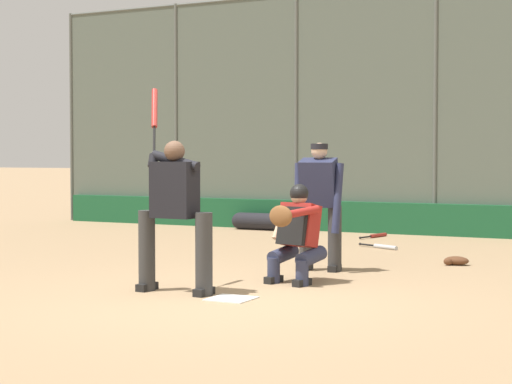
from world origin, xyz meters
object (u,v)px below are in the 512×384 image
umpire_home (319,203)px  spare_bat_first_base_side (376,236)px  batter_at_plate (174,210)px  catcher_behind_plate (295,232)px  spare_bat_third_base_side (383,247)px  fielding_glove_on_dirt (456,261)px  spare_bat_by_padding (295,235)px  equipment_bag_dugout_side (263,222)px

umpire_home → spare_bat_first_base_side: size_ratio=1.89×
batter_at_plate → catcher_behind_plate: size_ratio=1.95×
spare_bat_third_base_side → fielding_glove_on_dirt: (-1.52, 1.53, 0.03)m
umpire_home → fielding_glove_on_dirt: 2.12m
batter_at_plate → spare_bat_by_padding: bearing=-75.8°
spare_bat_by_padding → fielding_glove_on_dirt: bearing=-6.1°
batter_at_plate → catcher_behind_plate: bearing=-123.4°
batter_at_plate → spare_bat_first_base_side: batter_at_plate is taller
batter_at_plate → spare_bat_first_base_side: (0.07, -6.93, -0.85)m
batter_at_plate → equipment_bag_dugout_side: (2.56, -7.42, -0.72)m
catcher_behind_plate → umpire_home: umpire_home is taller
catcher_behind_plate → spare_bat_by_padding: (2.29, -5.18, -0.55)m
batter_at_plate → spare_bat_third_base_side: (-0.61, -5.18, -0.85)m
spare_bat_first_base_side → catcher_behind_plate: bearing=-157.8°
spare_bat_first_base_side → fielding_glove_on_dirt: 3.95m
batter_at_plate → catcher_behind_plate: batter_at_plate is taller
catcher_behind_plate → fielding_glove_on_dirt: catcher_behind_plate is taller
catcher_behind_plate → umpire_home: bearing=-72.5°
spare_bat_first_base_side → fielding_glove_on_dirt: (-2.20, 3.28, 0.03)m
catcher_behind_plate → equipment_bag_dugout_side: bearing=-51.2°
umpire_home → catcher_behind_plate: bearing=92.3°
spare_bat_by_padding → spare_bat_third_base_side: same height
umpire_home → spare_bat_third_base_side: (0.11, -2.88, -0.84)m
umpire_home → spare_bat_third_base_side: umpire_home is taller
batter_at_plate → spare_bat_first_base_side: size_ratio=2.58×
spare_bat_by_padding → umpire_home: bearing=-30.7°
umpire_home → spare_bat_by_padding: 4.71m
catcher_behind_plate → spare_bat_first_base_side: (0.94, -5.71, -0.55)m
umpire_home → equipment_bag_dugout_side: 6.12m
spare_bat_by_padding → batter_at_plate: bearing=-45.7°
equipment_bag_dugout_side → spare_bat_first_base_side: bearing=169.0°
spare_bat_by_padding → fielding_glove_on_dirt: size_ratio=2.41×
spare_bat_by_padding → equipment_bag_dugout_side: size_ratio=0.57×
umpire_home → equipment_bag_dugout_side: size_ratio=1.18×
fielding_glove_on_dirt → batter_at_plate: bearing=59.8°
spare_bat_by_padding → equipment_bag_dugout_side: bearing=170.2°
catcher_behind_plate → equipment_bag_dugout_side: 7.09m
fielding_glove_on_dirt → equipment_bag_dugout_side: 6.02m
fielding_glove_on_dirt → equipment_bag_dugout_side: (4.69, -3.76, 0.11)m
equipment_bag_dugout_side → fielding_glove_on_dirt: bearing=141.3°
batter_at_plate → spare_bat_by_padding: (1.43, -6.41, -0.85)m
catcher_behind_plate → fielding_glove_on_dirt: bearing=-107.7°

